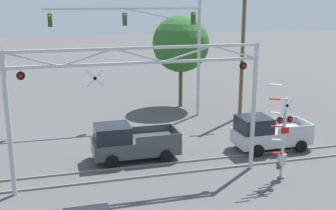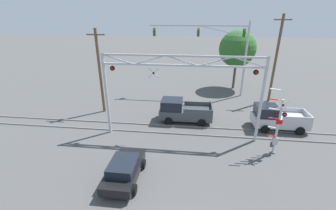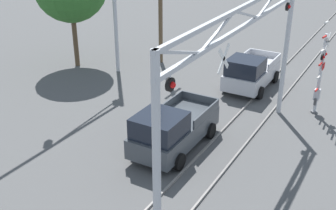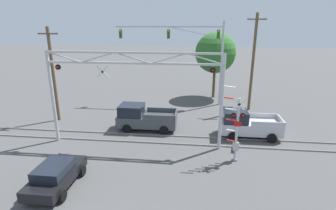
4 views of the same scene
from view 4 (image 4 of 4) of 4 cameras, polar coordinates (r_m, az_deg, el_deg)
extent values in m
cube|color=gray|center=(20.26, -6.83, -7.98)|extent=(80.00, 0.08, 0.10)
cube|color=gray|center=(21.53, -5.96, -6.38)|extent=(80.00, 0.08, 0.10)
cylinder|color=#B7BABF|center=(21.12, -23.80, 1.45)|extent=(0.23, 0.23, 6.85)
cylinder|color=#B7BABF|center=(18.35, 11.59, 0.37)|extent=(0.23, 0.23, 6.85)
cube|color=#B7BABF|center=(18.25, -7.71, 9.00)|extent=(12.52, 0.14, 0.14)
cube|color=#B7BABF|center=(18.17, -7.80, 11.21)|extent=(12.52, 0.14, 0.14)
cube|color=#B7BABF|center=(19.98, -21.75, 9.68)|extent=(2.48, 0.08, 0.79)
cube|color=#B7BABF|center=(18.96, -15.08, 9.95)|extent=(2.48, 0.08, 0.79)
cube|color=#B7BABF|center=(18.21, -7.75, 10.10)|extent=(2.48, 0.08, 0.79)
cube|color=#B7BABF|center=(17.77, 0.08, 10.08)|extent=(2.48, 0.08, 0.79)
cube|color=#B7BABF|center=(17.66, 8.15, 9.87)|extent=(2.48, 0.08, 0.79)
cylinder|color=black|center=(20.32, -22.81, 7.62)|extent=(0.38, 0.10, 0.38)
sphere|color=red|center=(20.26, -22.91, 7.58)|extent=(0.18, 0.18, 0.18)
cylinder|color=#B7BABF|center=(20.29, -22.89, 8.29)|extent=(0.04, 0.04, 0.10)
cylinder|color=black|center=(17.79, 9.71, 7.52)|extent=(0.38, 0.10, 0.38)
sphere|color=red|center=(17.72, 9.72, 7.48)|extent=(0.18, 0.18, 0.18)
cylinder|color=#B7BABF|center=(17.75, 9.75, 8.28)|extent=(0.04, 0.04, 0.10)
cube|color=white|center=(18.89, -14.09, 7.01)|extent=(0.88, 0.03, 0.88)
cube|color=white|center=(18.89, -14.09, 7.01)|extent=(0.88, 0.03, 0.88)
cylinder|color=black|center=(18.87, -14.11, 7.00)|extent=(0.04, 0.04, 0.02)
cylinder|color=#B7BABF|center=(17.34, 14.75, -5.40)|extent=(0.16, 0.16, 4.27)
cylinder|color=#59595B|center=(18.22, 14.24, -11.47)|extent=(0.35, 0.35, 0.10)
cube|color=white|center=(16.65, 15.26, 0.14)|extent=(0.78, 0.03, 0.78)
cube|color=white|center=(16.65, 15.26, 0.14)|extent=(0.78, 0.03, 0.78)
cylinder|color=black|center=(16.62, 15.27, 0.11)|extent=(0.04, 0.04, 0.02)
cylinder|color=black|center=(16.94, 14.08, -2.15)|extent=(0.32, 0.09, 0.32)
sphere|color=red|center=(16.88, 14.10, -2.21)|extent=(0.16, 0.16, 0.16)
cylinder|color=black|center=(17.02, 15.94, -2.20)|extent=(0.32, 0.09, 0.32)
sphere|color=red|center=(16.97, 15.97, -2.27)|extent=(0.16, 0.16, 0.16)
cube|color=#B7BABF|center=(16.98, 15.01, -2.17)|extent=(0.64, 0.06, 0.06)
cube|color=red|center=(17.07, 14.92, -4.03)|extent=(0.44, 0.02, 0.32)
cube|color=#B2B2B7|center=(17.78, 14.48, -8.63)|extent=(0.36, 0.28, 0.56)
cylinder|color=red|center=(17.59, 13.85, -7.58)|extent=(0.72, 0.09, 0.17)
cylinder|color=white|center=(17.30, 13.74, -5.42)|extent=(0.72, 0.09, 0.17)
cylinder|color=red|center=(17.03, 13.62, -3.20)|extent=(0.72, 0.09, 0.17)
cylinder|color=white|center=(16.79, 13.51, -0.91)|extent=(0.72, 0.09, 0.17)
cylinder|color=red|center=(16.58, 13.39, 1.45)|extent=(0.72, 0.09, 0.17)
cylinder|color=white|center=(16.40, 13.27, 3.86)|extent=(0.72, 0.09, 0.17)
cube|color=#3F3F42|center=(17.91, 13.95, -9.63)|extent=(0.24, 0.12, 0.36)
cylinder|color=#B7BABF|center=(28.99, 11.56, 8.64)|extent=(0.24, 0.24, 8.96)
cube|color=#B7BABF|center=(28.76, 0.12, 16.68)|extent=(11.45, 0.14, 0.14)
cube|color=#B7BABF|center=(28.59, 6.04, 15.38)|extent=(5.74, 0.08, 1.28)
cylinder|color=#B7BABF|center=(29.80, -10.33, 16.15)|extent=(0.04, 0.04, 0.30)
cube|color=#28471E|center=(29.82, -10.27, 14.98)|extent=(0.30, 0.26, 0.91)
sphere|color=yellow|center=(29.65, -10.40, 15.60)|extent=(0.18, 0.18, 0.18)
cylinder|color=#B7BABF|center=(28.76, 0.12, 16.38)|extent=(0.04, 0.04, 0.30)
cube|color=#28471E|center=(28.78, 0.12, 15.17)|extent=(0.30, 0.26, 0.91)
sphere|color=yellow|center=(28.60, 0.08, 15.81)|extent=(0.18, 0.18, 0.18)
cylinder|color=#B7BABF|center=(28.65, 10.99, 16.08)|extent=(0.04, 0.04, 0.30)
cube|color=#28471E|center=(28.67, 10.92, 14.87)|extent=(0.30, 0.26, 0.91)
sphere|color=yellow|center=(28.49, 10.98, 15.51)|extent=(0.18, 0.18, 0.18)
cube|color=#3D4247|center=(22.36, -4.51, -3.33)|extent=(4.96, 2.06, 0.87)
cube|color=black|center=(22.35, -7.93, -1.05)|extent=(1.99, 1.90, 0.90)
cube|color=#3D4247|center=(21.04, -2.13, -2.77)|extent=(2.57, 0.08, 0.40)
cube|color=#3D4247|center=(22.90, -1.39, -1.09)|extent=(2.57, 0.08, 0.40)
cube|color=#3D4247|center=(21.82, 1.73, -2.03)|extent=(0.10, 1.98, 0.40)
cylinder|color=black|center=(21.91, -8.97, -5.16)|extent=(0.74, 0.24, 0.74)
cylinder|color=black|center=(23.79, -7.65, -3.27)|extent=(0.74, 0.24, 0.74)
cylinder|color=black|center=(21.33, -0.94, -5.58)|extent=(0.74, 0.24, 0.74)
cylinder|color=black|center=(23.25, -0.27, -3.60)|extent=(0.74, 0.24, 0.74)
cube|color=#B7B7BC|center=(21.90, 17.45, -4.56)|extent=(4.65, 2.06, 0.87)
cube|color=black|center=(21.38, 14.40, -2.29)|extent=(1.86, 1.90, 0.90)
cube|color=#B7B7BC|center=(21.00, 20.85, -3.98)|extent=(2.38, 0.08, 0.40)
cube|color=#B7B7BC|center=(22.81, 19.70, -2.20)|extent=(2.38, 0.08, 0.40)
cube|color=#B7B7BC|center=(22.24, 23.36, -3.12)|extent=(0.10, 1.98, 0.40)
cylinder|color=black|center=(20.87, 13.95, -6.65)|extent=(0.74, 0.24, 0.74)
cylinder|color=black|center=(22.78, 13.32, -4.54)|extent=(0.74, 0.24, 0.74)
cylinder|color=black|center=(21.45, 21.64, -6.73)|extent=(0.74, 0.24, 0.74)
cylinder|color=black|center=(23.32, 20.38, -4.67)|extent=(0.74, 0.24, 0.74)
cube|color=black|center=(16.16, -23.12, -14.15)|extent=(1.81, 4.01, 0.56)
cube|color=black|center=(15.78, -23.64, -12.72)|extent=(1.54, 2.09, 0.53)
cylinder|color=black|center=(17.62, -23.76, -12.57)|extent=(0.24, 0.63, 0.63)
cylinder|color=black|center=(16.81, -18.18, -13.40)|extent=(0.24, 0.63, 0.63)
cylinder|color=black|center=(15.92, -28.16, -16.58)|extent=(0.24, 0.63, 0.63)
cylinder|color=black|center=(15.03, -22.08, -17.85)|extent=(0.24, 0.63, 0.63)
cylinder|color=brown|center=(25.69, -23.67, 5.89)|extent=(0.28, 0.28, 8.44)
cube|color=brown|center=(25.32, -24.67, 13.93)|extent=(1.80, 0.12, 0.12)
cylinder|color=silver|center=(25.74, -26.31, 13.98)|extent=(0.08, 0.08, 0.12)
cylinder|color=silver|center=(24.91, -23.03, 14.32)|extent=(0.08, 0.08, 0.12)
cylinder|color=brown|center=(27.83, 17.97, 8.55)|extent=(0.28, 0.28, 9.67)
cube|color=brown|center=(27.57, 18.81, 17.27)|extent=(1.80, 0.12, 0.12)
cylinder|color=silver|center=(27.42, 17.08, 17.64)|extent=(0.08, 0.08, 0.12)
cylinder|color=silver|center=(27.75, 20.56, 17.30)|extent=(0.08, 0.08, 0.12)
cylinder|color=brown|center=(32.41, 9.95, 4.91)|extent=(0.32, 0.32, 3.73)
sphere|color=#2D6628|center=(31.86, 10.28, 11.13)|extent=(4.77, 4.77, 4.77)
camera|label=1|loc=(8.72, -98.04, 0.49)|focal=45.00mm
camera|label=2|loc=(3.76, -75.89, 21.65)|focal=24.00mm
camera|label=3|loc=(22.44, -51.43, 14.10)|focal=45.00mm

